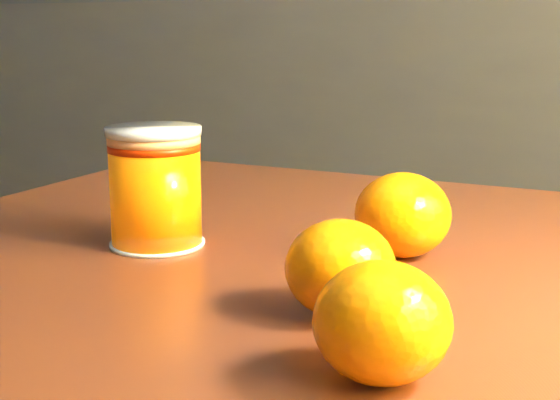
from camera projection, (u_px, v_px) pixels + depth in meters
The scene contains 6 objects.
kitchen_counter at pixel (331, 169), 2.16m from camera, with size 3.15×0.60×0.90m, color #454649.
table at pixel (440, 394), 0.54m from camera, with size 0.94×0.69×0.68m.
juice_glass at pixel (156, 188), 0.58m from camera, with size 0.07×0.07×0.09m.
orange_front at pixel (340, 268), 0.45m from camera, with size 0.06×0.06×0.06m, color orange.
orange_back at pixel (403, 215), 0.56m from camera, with size 0.07×0.07×0.06m, color orange.
orange_extra at pixel (382, 322), 0.36m from camera, with size 0.07×0.07×0.06m, color orange.
Camera 1 is at (0.93, -0.47, 0.84)m, focal length 50.00 mm.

